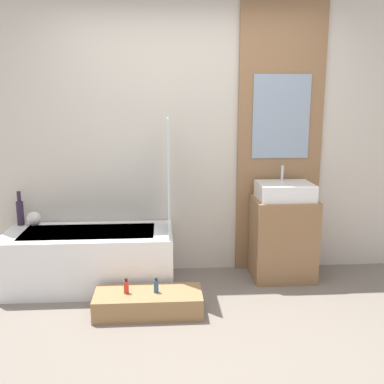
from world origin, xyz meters
TOP-DOWN VIEW (x-y plane):
  - ground_plane at (0.00, 0.00)m, footprint 12.00×12.00m
  - wall_tiled_back at (0.00, 1.58)m, footprint 4.20×0.06m
  - wall_wood_accent at (0.85, 1.53)m, footprint 0.81×0.04m
  - bathtub at (-0.94, 1.20)m, footprint 1.49×0.67m
  - glass_shower_screen at (-0.22, 1.13)m, footprint 0.01×0.49m
  - wooden_step_bench at (-0.40, 0.63)m, footprint 0.85×0.36m
  - vanity_cabinet at (0.85, 1.28)m, footprint 0.57×0.46m
  - sink at (0.85, 1.28)m, footprint 0.50×0.39m
  - vase_tall_dark at (-1.60, 1.45)m, footprint 0.06×0.06m
  - vase_round_light at (-1.47, 1.41)m, footprint 0.13×0.13m
  - bottle_soap_primary at (-0.57, 0.63)m, footprint 0.04×0.04m
  - bottle_soap_secondary at (-0.34, 0.63)m, footprint 0.04×0.04m

SIDE VIEW (x-z plane):
  - ground_plane at x=0.00m, z-range 0.00..0.00m
  - wooden_step_bench at x=-0.40m, z-range 0.00..0.17m
  - bottle_soap_secondary at x=-0.34m, z-range 0.17..0.29m
  - bottle_soap_primary at x=-0.57m, z-range 0.17..0.29m
  - bathtub at x=-0.94m, z-range 0.00..0.52m
  - vanity_cabinet at x=0.85m, z-range 0.00..0.77m
  - vase_round_light at x=-1.47m, z-range 0.51..0.65m
  - vase_tall_dark at x=-1.60m, z-range 0.48..0.81m
  - sink at x=0.85m, z-range 0.69..0.99m
  - glass_shower_screen at x=-0.22m, z-range 0.51..1.52m
  - wall_tiled_back at x=0.00m, z-range 0.00..2.60m
  - wall_wood_accent at x=0.85m, z-range 0.02..2.62m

